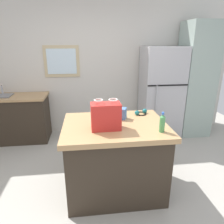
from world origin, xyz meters
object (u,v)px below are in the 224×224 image
Objects in this scene: refrigerator at (161,93)px; small_box at (120,113)px; tall_cabinet at (195,81)px; kitchen_island at (115,157)px; shopping_bag at (106,116)px; ear_defenders at (141,112)px; bottle at (162,123)px.

small_box is at bearing -126.41° from refrigerator.
refrigerator is 0.80× the size of tall_cabinet.
shopping_bag is (-0.12, -0.13, 0.60)m from kitchen_island.
ear_defenders is at bearing -119.92° from refrigerator.
tall_cabinet is (0.70, 0.00, 0.23)m from refrigerator.
bottle is (0.38, -0.46, 0.03)m from small_box.
refrigerator is 7.87× the size of bottle.
tall_cabinet is 2.27m from small_box.
tall_cabinet is (1.85, 1.61, 0.65)m from kitchen_island.
shopping_bag reaches higher than kitchen_island.
small_box is at bearing 64.18° from kitchen_island.
kitchen_island is 0.69m from ear_defenders.
shopping_bag is 0.38m from small_box.
tall_cabinet is 6.48× the size of shopping_bag.
refrigerator is 0.74m from tall_cabinet.
refrigerator reaches higher than small_box.
kitchen_island is at bearing -115.82° from small_box.
refrigerator is 2.01m from bottle.
bottle is at bearing -82.65° from ear_defenders.
refrigerator is at bearing 53.95° from shopping_bag.
ear_defenders is (-1.45, -1.30, -0.17)m from tall_cabinet.
kitchen_island is at bearing -141.75° from ear_defenders.
shopping_bag reaches higher than small_box.
small_box is 0.68× the size of bottle.
small_box is 0.34m from ear_defenders.
tall_cabinet is 2.34m from bottle.
kitchen_island is 0.56× the size of tall_cabinet.
ear_defenders is at bearing 40.24° from shopping_bag.
bottle is at bearing -30.68° from kitchen_island.
shopping_bag reaches higher than ear_defenders.
kitchen_island is 6.12× the size of ear_defenders.
tall_cabinet reaches higher than shopping_bag.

